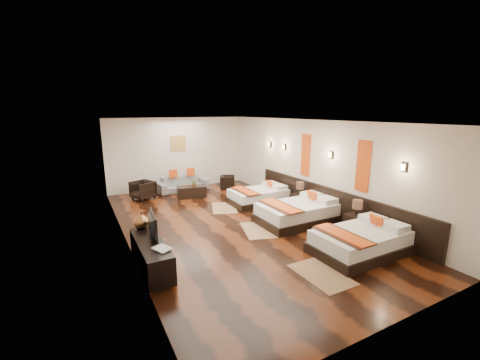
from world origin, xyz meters
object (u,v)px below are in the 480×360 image
table_plant (194,183)px  figurine (141,220)px  book (157,251)px  armchair_left (143,190)px  armchair_right (228,182)px  nightstand_b (299,200)px  sofa (183,183)px  tv_console (151,254)px  bed_far (259,196)px  bed_mid (298,212)px  bed_near (361,241)px  coffee_table (192,192)px  tv (149,225)px  nightstand_a (356,222)px

table_plant → figurine: bearing=-124.7°
book → figurine: (0.00, 1.34, 0.17)m
figurine → armchair_left: figurine is taller
book → armchair_right: bearing=53.2°
nightstand_b → sofa: bearing=121.8°
tv_console → figurine: figurine is taller
bed_far → table_plant: bearing=132.8°
bed_mid → armchair_left: bearing=127.0°
tv_console → armchair_right: size_ratio=3.07×
bed_near → sofa: 7.28m
tv_console → table_plant: 5.18m
bed_near → nightstand_b: 3.12m
figurine → table_plant: figurine is taller
tv_console → book: book is taller
bed_near → sofa: bearing=103.9°
bed_far → table_plant: size_ratio=7.81×
figurine → coffee_table: size_ratio=0.36×
bed_far → tv_console: (-4.19, -2.72, 0.02)m
bed_mid → nightstand_b: nightstand_b is taller
armchair_left → armchair_right: 3.28m
tv → armchair_left: 4.93m
armchair_right → coffee_table: (-1.68, -0.50, -0.07)m
figurine → coffee_table: figurine is taller
bed_far → coffee_table: bearing=134.7°
bed_mid → tv_console: bearing=-171.3°
tv_console → sofa: size_ratio=0.92×
figurine → coffee_table: (2.44, 3.68, -0.53)m
tv_console → table_plant: size_ratio=7.31×
bed_near → coffee_table: size_ratio=2.08×
tv → nightstand_b: bearing=-69.0°
bed_far → book: bearing=-142.2°
tv_console → coffee_table: 5.12m
nightstand_b → armchair_left: (-4.10, 3.58, 0.01)m
nightstand_a → figurine: bearing=162.7°
book → armchair_left: (0.85, 5.61, -0.24)m
sofa → nightstand_a: bearing=-73.4°
bed_mid → figurine: bearing=177.7°
bed_mid → armchair_left: bed_mid is taller
bed_mid → table_plant: (-1.65, 3.85, 0.24)m
bed_near → tv_console: bearing=160.1°
bed_near → nightstand_b: nightstand_b is taller
bed_mid → tv: size_ratio=2.56×
bed_mid → armchair_left: (-3.35, 4.44, 0.04)m
bed_near → book: 4.32m
armchair_left → coffee_table: (1.59, -0.59, -0.12)m
tv_console → sofa: bearing=66.2°
book → table_plant: (2.55, 5.02, -0.04)m
bed_near → bed_mid: 2.17m
coffee_table → nightstand_b: bearing=-50.0°
bed_near → armchair_left: size_ratio=2.92×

